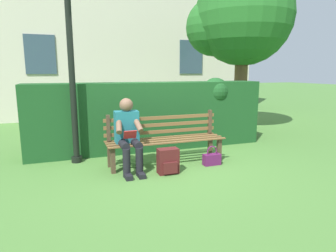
% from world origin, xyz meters
% --- Properties ---
extents(ground, '(60.00, 60.00, 0.00)m').
position_xyz_m(ground, '(0.00, 0.00, 0.00)').
color(ground, '#477533').
extents(park_bench, '(2.06, 0.50, 0.88)m').
position_xyz_m(park_bench, '(0.00, -0.08, 0.45)').
color(park_bench, '#4C3828').
rests_on(park_bench, ground).
extents(person_seated, '(0.44, 0.73, 1.17)m').
position_xyz_m(person_seated, '(0.68, 0.10, 0.62)').
color(person_seated, '#1E6672').
rests_on(person_seated, ground).
extents(hedge_backdrop, '(4.81, 0.71, 1.46)m').
position_xyz_m(hedge_backdrop, '(-0.08, -1.11, 0.72)').
color(hedge_backdrop, '#19471E').
rests_on(hedge_backdrop, ground).
extents(tree, '(2.69, 2.56, 4.30)m').
position_xyz_m(tree, '(-2.86, -2.35, 2.94)').
color(tree, brown).
rests_on(tree, ground).
extents(building_facade, '(10.24, 3.01, 7.51)m').
position_xyz_m(building_facade, '(-0.37, -6.99, 3.76)').
color(building_facade, beige).
rests_on(building_facade, ground).
extents(backpack, '(0.32, 0.26, 0.40)m').
position_xyz_m(backpack, '(0.13, 0.47, 0.20)').
color(backpack, '#4C1919').
rests_on(backpack, ground).
extents(handbag, '(0.30, 0.13, 0.34)m').
position_xyz_m(handbag, '(-0.72, 0.32, 0.11)').
color(handbag, '#59194C').
rests_on(handbag, ground).
extents(lamp_post, '(0.32, 0.32, 3.42)m').
position_xyz_m(lamp_post, '(1.46, -0.64, 2.27)').
color(lamp_post, black).
rests_on(lamp_post, ground).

